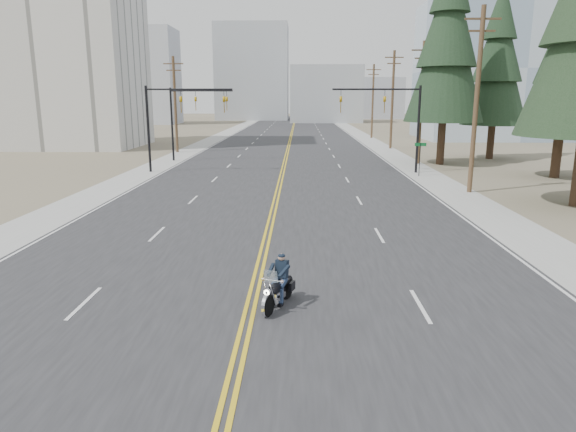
# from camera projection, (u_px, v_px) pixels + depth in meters

# --- Properties ---
(ground_plane) EXTENTS (400.00, 400.00, 0.00)m
(ground_plane) POSITION_uv_depth(u_px,v_px,m) (234.00, 376.00, 11.32)
(ground_plane) COLOR #776D56
(ground_plane) RESTS_ON ground
(road) EXTENTS (20.00, 200.00, 0.01)m
(road) POSITION_uv_depth(u_px,v_px,m) (291.00, 138.00, 79.53)
(road) COLOR #303033
(road) RESTS_ON ground
(sidewalk_left) EXTENTS (3.00, 200.00, 0.01)m
(sidewalk_left) POSITION_uv_depth(u_px,v_px,m) (217.00, 138.00, 79.78)
(sidewalk_left) COLOR #A5A5A0
(sidewalk_left) RESTS_ON ground
(sidewalk_right) EXTENTS (3.00, 200.00, 0.01)m
(sidewalk_right) POSITION_uv_depth(u_px,v_px,m) (365.00, 138.00, 79.27)
(sidewalk_right) COLOR #A5A5A0
(sidewalk_right) RESTS_ON ground
(traffic_mast_left) EXTENTS (7.10, 0.26, 7.00)m
(traffic_mast_left) POSITION_uv_depth(u_px,v_px,m) (172.00, 112.00, 41.59)
(traffic_mast_left) COLOR black
(traffic_mast_left) RESTS_ON ground
(traffic_mast_right) EXTENTS (7.10, 0.26, 7.00)m
(traffic_mast_right) POSITION_uv_depth(u_px,v_px,m) (394.00, 112.00, 41.20)
(traffic_mast_right) COLOR black
(traffic_mast_right) RESTS_ON ground
(traffic_mast_far) EXTENTS (6.10, 0.26, 7.00)m
(traffic_mast_far) POSITION_uv_depth(u_px,v_px,m) (189.00, 110.00, 49.41)
(traffic_mast_far) COLOR black
(traffic_mast_far) RESTS_ON ground
(street_sign) EXTENTS (0.90, 0.06, 2.62)m
(street_sign) POSITION_uv_depth(u_px,v_px,m) (420.00, 153.00, 39.91)
(street_sign) COLOR black
(street_sign) RESTS_ON ground
(utility_pole_b) EXTENTS (2.20, 0.30, 11.50)m
(utility_pole_b) POSITION_uv_depth(u_px,v_px,m) (477.00, 98.00, 32.11)
(utility_pole_b) COLOR brown
(utility_pole_b) RESTS_ON ground
(utility_pole_c) EXTENTS (2.20, 0.30, 11.00)m
(utility_pole_c) POSITION_uv_depth(u_px,v_px,m) (421.00, 101.00, 46.79)
(utility_pole_c) COLOR brown
(utility_pole_c) RESTS_ON ground
(utility_pole_d) EXTENTS (2.20, 0.30, 11.50)m
(utility_pole_d) POSITION_uv_depth(u_px,v_px,m) (392.00, 98.00, 61.35)
(utility_pole_d) COLOR brown
(utility_pole_d) RESTS_ON ground
(utility_pole_e) EXTENTS (2.20, 0.30, 11.00)m
(utility_pole_e) POSITION_uv_depth(u_px,v_px,m) (373.00, 100.00, 77.97)
(utility_pole_e) COLOR brown
(utility_pole_e) RESTS_ON ground
(utility_pole_left) EXTENTS (2.20, 0.30, 10.50)m
(utility_pole_left) POSITION_uv_depth(u_px,v_px,m) (175.00, 103.00, 57.14)
(utility_pole_left) COLOR brown
(utility_pole_left) RESTS_ON ground
(apartment_block) EXTENTS (18.00, 14.00, 30.00)m
(apartment_block) POSITION_uv_depth(u_px,v_px,m) (58.00, 22.00, 62.17)
(apartment_block) COLOR silver
(apartment_block) RESTS_ON ground
(glass_building) EXTENTS (24.00, 16.00, 20.00)m
(glass_building) POSITION_uv_depth(u_px,v_px,m) (505.00, 71.00, 76.58)
(glass_building) COLOR #9EB5CC
(glass_building) RESTS_ON ground
(haze_bldg_a) EXTENTS (14.00, 12.00, 22.00)m
(haze_bldg_a) POSITION_uv_depth(u_px,v_px,m) (147.00, 77.00, 121.69)
(haze_bldg_a) COLOR #B7BCC6
(haze_bldg_a) RESTS_ON ground
(haze_bldg_b) EXTENTS (18.00, 14.00, 14.00)m
(haze_bldg_b) POSITION_uv_depth(u_px,v_px,m) (326.00, 94.00, 131.37)
(haze_bldg_b) COLOR #ADB2B7
(haze_bldg_b) RESTS_ON ground
(haze_bldg_c) EXTENTS (16.00, 12.00, 18.00)m
(haze_bldg_c) POSITION_uv_depth(u_px,v_px,m) (471.00, 85.00, 115.60)
(haze_bldg_c) COLOR #B7BCC6
(haze_bldg_c) RESTS_ON ground
(haze_bldg_d) EXTENTS (20.00, 15.00, 26.00)m
(haze_bldg_d) POSITION_uv_depth(u_px,v_px,m) (253.00, 73.00, 145.09)
(haze_bldg_d) COLOR #ADB2B7
(haze_bldg_d) RESTS_ON ground
(haze_bldg_e) EXTENTS (14.00, 14.00, 12.00)m
(haze_bldg_e) POSITION_uv_depth(u_px,v_px,m) (378.00, 98.00, 155.58)
(haze_bldg_e) COLOR #B7BCC6
(haze_bldg_e) RESTS_ON ground
(haze_bldg_f) EXTENTS (12.00, 12.00, 16.00)m
(haze_bldg_f) POSITION_uv_depth(u_px,v_px,m) (108.00, 91.00, 137.30)
(haze_bldg_f) COLOR #ADB2B7
(haze_bldg_f) RESTS_ON ground
(motorcyclist) EXTENTS (1.50, 2.17, 1.56)m
(motorcyclist) POSITION_uv_depth(u_px,v_px,m) (278.00, 282.00, 14.93)
(motorcyclist) COLOR black
(motorcyclist) RESTS_ON ground
(conifer_mid) EXTENTS (5.97, 5.97, 15.92)m
(conifer_mid) POSITION_uv_depth(u_px,v_px,m) (568.00, 55.00, 37.70)
(conifer_mid) COLOR #382619
(conifer_mid) RESTS_ON ground
(conifer_tall) EXTENTS (7.05, 7.05, 19.57)m
(conifer_tall) POSITION_uv_depth(u_px,v_px,m) (448.00, 37.00, 45.30)
(conifer_tall) COLOR #382619
(conifer_tall) RESTS_ON ground
(conifer_far) EXTENTS (6.36, 6.36, 17.03)m
(conifer_far) POSITION_uv_depth(u_px,v_px,m) (498.00, 59.00, 49.99)
(conifer_far) COLOR #382619
(conifer_far) RESTS_ON ground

